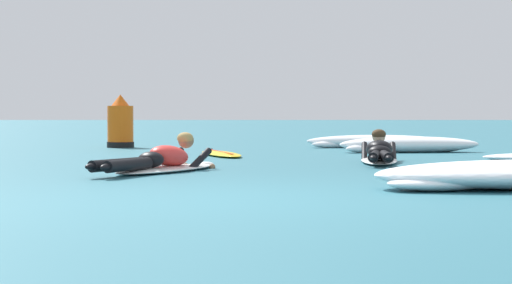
{
  "coord_description": "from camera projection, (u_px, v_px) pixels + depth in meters",
  "views": [
    {
      "loc": [
        0.22,
        -7.75,
        0.77
      ],
      "look_at": [
        0.21,
        4.71,
        0.34
      ],
      "focal_mm": 62.7,
      "sensor_mm": 36.0,
      "label": 1
    }
  ],
  "objects": [
    {
      "name": "drifting_surfboard",
      "position": [
        222.0,
        154.0,
        15.43
      ],
      "size": [
        1.04,
        2.26,
        0.16
      ],
      "color": "yellow",
      "rests_on": "ground"
    },
    {
      "name": "channel_marker_buoy",
      "position": [
        122.0,
        126.0,
        18.85
      ],
      "size": [
        0.57,
        0.57,
        1.12
      ],
      "color": "#EA5B0F",
      "rests_on": "ground"
    },
    {
      "name": "whitewater_back",
      "position": [
        378.0,
        142.0,
        18.7
      ],
      "size": [
        2.95,
        0.7,
        0.27
      ],
      "color": "white",
      "rests_on": "ground"
    },
    {
      "name": "whitewater_mid_left",
      "position": [
        411.0,
        145.0,
        16.62
      ],
      "size": [
        2.7,
        0.94,
        0.3
      ],
      "color": "white",
      "rests_on": "ground"
    },
    {
      "name": "surfer_near",
      "position": [
        163.0,
        161.0,
        11.26
      ],
      "size": [
        1.56,
        2.52,
        0.54
      ],
      "color": "white",
      "rests_on": "ground"
    },
    {
      "name": "ground_plane",
      "position": [
        246.0,
        150.0,
        17.76
      ],
      "size": [
        120.0,
        120.0,
        0.0
      ],
      "primitive_type": "plane",
      "color": "#2D6B7A"
    },
    {
      "name": "surfer_far",
      "position": [
        381.0,
        154.0,
        13.26
      ],
      "size": [
        0.8,
        2.62,
        0.54
      ],
      "color": "white",
      "rests_on": "ground"
    }
  ]
}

